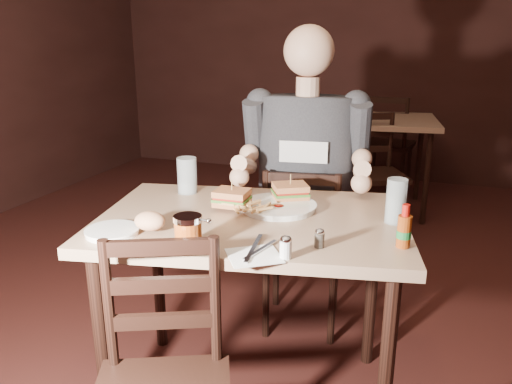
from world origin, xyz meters
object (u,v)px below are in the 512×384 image
(bg_chair_far, at_px, (389,144))
(diner, at_px, (305,143))
(bg_table, at_px, (385,129))
(main_table, at_px, (252,240))
(glass_right, at_px, (396,201))
(chair_far, at_px, (303,247))
(glass_left, at_px, (187,175))
(hot_sauce, at_px, (405,226))
(side_plate, at_px, (112,232))
(bg_chair_near, at_px, (376,175))
(syrup_dispenser, at_px, (188,233))
(dinner_plate, at_px, (279,207))

(bg_chair_far, distance_m, diner, 2.63)
(bg_chair_far, bearing_deg, bg_table, 97.55)
(main_table, distance_m, glass_right, 0.53)
(chair_far, bearing_deg, glass_left, 36.28)
(glass_left, height_order, hot_sauce, glass_left)
(glass_right, relative_size, side_plate, 0.92)
(bg_table, height_order, chair_far, chair_far)
(main_table, xyz_separation_m, hot_sauce, (0.54, -0.10, 0.16))
(bg_chair_far, bearing_deg, chair_far, 93.28)
(bg_table, height_order, glass_right, glass_right)
(main_table, bearing_deg, bg_chair_near, 83.13)
(glass_right, distance_m, syrup_dispenser, 0.73)
(main_table, relative_size, bg_chair_near, 1.41)
(bg_chair_near, distance_m, dinner_plate, 1.94)
(bg_chair_far, xyz_separation_m, diner, (-0.18, -2.58, 0.49))
(main_table, bearing_deg, diner, 83.46)
(dinner_plate, xyz_separation_m, hot_sauce, (0.47, -0.22, 0.06))
(chair_far, height_order, diner, diner)
(glass_right, height_order, hot_sauce, glass_right)
(bg_chair_near, bearing_deg, hot_sauce, -107.09)
(glass_left, bearing_deg, hot_sauce, -18.38)
(bg_chair_near, relative_size, dinner_plate, 3.09)
(chair_far, height_order, bg_chair_near, bg_chair_near)
(glass_left, bearing_deg, glass_right, -5.48)
(bg_chair_far, bearing_deg, syrup_dispenser, 92.20)
(chair_far, relative_size, glass_left, 5.59)
(bg_chair_near, bearing_deg, diner, -121.93)
(syrup_dispenser, distance_m, side_plate, 0.30)
(diner, bearing_deg, bg_chair_near, 74.92)
(bg_table, distance_m, glass_right, 2.48)
(hot_sauce, bearing_deg, bg_table, 96.25)
(glass_left, bearing_deg, bg_chair_far, 78.45)
(diner, xyz_separation_m, side_plate, (-0.44, -0.85, -0.16))
(chair_far, bearing_deg, diner, 90.00)
(diner, bearing_deg, glass_right, -52.94)
(bg_chair_far, relative_size, glass_right, 5.71)
(diner, bearing_deg, main_table, -104.63)
(chair_far, relative_size, bg_chair_near, 0.97)
(chair_far, height_order, bg_chair_far, bg_chair_far)
(dinner_plate, bearing_deg, bg_chair_far, 86.66)
(bg_chair_far, distance_m, glass_left, 3.01)
(bg_table, distance_m, glass_left, 2.46)
(main_table, xyz_separation_m, bg_table, (0.24, 2.57, 0.00))
(bg_table, relative_size, bg_chair_far, 0.98)
(diner, height_order, glass_left, diner)
(bg_table, distance_m, chair_far, 2.00)
(main_table, relative_size, dinner_plate, 4.36)
(diner, xyz_separation_m, dinner_plate, (0.01, -0.43, -0.16))
(bg_chair_near, bearing_deg, chair_far, -122.47)
(bg_chair_near, xyz_separation_m, dinner_plate, (-0.18, -1.91, 0.35))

